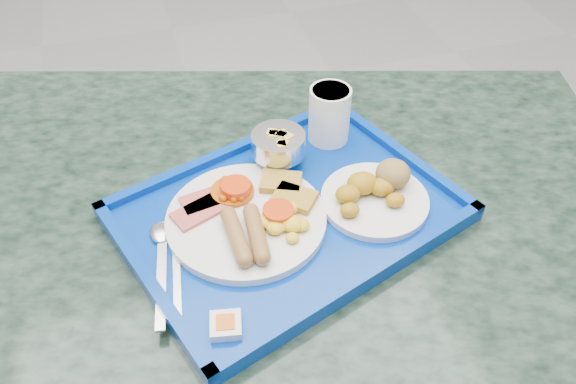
{
  "coord_description": "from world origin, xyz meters",
  "views": [
    {
      "loc": [
        -0.21,
        -0.85,
        1.43
      ],
      "look_at": [
        -0.04,
        -0.27,
        0.85
      ],
      "focal_mm": 35.0,
      "sensor_mm": 36.0,
      "label": 1
    }
  ],
  "objects_px": {
    "juice_cup": "(329,113)",
    "main_plate": "(251,216)",
    "fruit_bowl": "(278,145)",
    "tray": "(288,214)",
    "table": "(259,290)",
    "bread_plate": "(376,192)"
  },
  "relations": [
    {
      "from": "main_plate",
      "to": "juice_cup",
      "type": "xyz_separation_m",
      "value": [
        0.18,
        0.16,
        0.04
      ]
    },
    {
      "from": "fruit_bowl",
      "to": "juice_cup",
      "type": "bearing_deg",
      "value": 22.13
    },
    {
      "from": "bread_plate",
      "to": "juice_cup",
      "type": "relative_size",
      "value": 1.69
    },
    {
      "from": "fruit_bowl",
      "to": "tray",
      "type": "bearing_deg",
      "value": -98.97
    },
    {
      "from": "table",
      "to": "juice_cup",
      "type": "distance_m",
      "value": 0.35
    },
    {
      "from": "table",
      "to": "main_plate",
      "type": "relative_size",
      "value": 6.02
    },
    {
      "from": "bread_plate",
      "to": "juice_cup",
      "type": "bearing_deg",
      "value": 95.43
    },
    {
      "from": "tray",
      "to": "main_plate",
      "type": "xyz_separation_m",
      "value": [
        -0.06,
        -0.01,
        0.02
      ]
    },
    {
      "from": "tray",
      "to": "bread_plate",
      "type": "relative_size",
      "value": 3.43
    },
    {
      "from": "juice_cup",
      "to": "main_plate",
      "type": "bearing_deg",
      "value": -138.47
    },
    {
      "from": "table",
      "to": "tray",
      "type": "relative_size",
      "value": 2.52
    },
    {
      "from": "tray",
      "to": "fruit_bowl",
      "type": "bearing_deg",
      "value": 81.03
    },
    {
      "from": "fruit_bowl",
      "to": "juice_cup",
      "type": "distance_m",
      "value": 0.11
    },
    {
      "from": "bread_plate",
      "to": "juice_cup",
      "type": "height_order",
      "value": "juice_cup"
    },
    {
      "from": "table",
      "to": "bread_plate",
      "type": "bearing_deg",
      "value": -13.61
    },
    {
      "from": "tray",
      "to": "juice_cup",
      "type": "height_order",
      "value": "juice_cup"
    },
    {
      "from": "juice_cup",
      "to": "fruit_bowl",
      "type": "bearing_deg",
      "value": -157.87
    },
    {
      "from": "tray",
      "to": "main_plate",
      "type": "height_order",
      "value": "main_plate"
    },
    {
      "from": "table",
      "to": "fruit_bowl",
      "type": "bearing_deg",
      "value": 52.79
    },
    {
      "from": "main_plate",
      "to": "juice_cup",
      "type": "height_order",
      "value": "juice_cup"
    },
    {
      "from": "fruit_bowl",
      "to": "main_plate",
      "type": "bearing_deg",
      "value": -123.35
    },
    {
      "from": "main_plate",
      "to": "bread_plate",
      "type": "relative_size",
      "value": 1.44
    }
  ]
}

